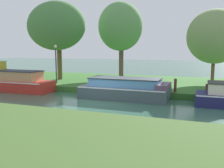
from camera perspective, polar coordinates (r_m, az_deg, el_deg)
The scene contains 10 objects.
ground_plane at distance 15.47m, azimuth -3.52°, elevation -3.78°, with size 120.00×120.00×0.00m, color #355E4B.
riverbank_far at distance 21.92m, azimuth 3.98°, elevation 0.22°, with size 72.00×10.00×0.40m, color #326427.
slate_barge at distance 15.95m, azimuth 3.05°, elevation -1.18°, with size 5.61×2.21×1.35m.
red_cruiser at distance 20.73m, azimuth -22.37°, elevation 0.62°, with size 7.35×1.94×2.23m.
willow_tree_left at distance 22.97m, azimuth -12.65°, elevation 12.69°, with size 5.56×3.32×6.86m.
willow_tree_centre at distance 23.97m, azimuth 1.90°, elevation 12.83°, with size 4.13×3.96×7.06m.
willow_tree_right at distance 21.76m, azimuth 22.27°, elevation 9.91°, with size 4.33×4.60×5.85m.
lamp_post at distance 20.76m, azimuth -12.60°, elevation 5.48°, with size 0.24×0.24×3.06m.
mooring_post_near at distance 16.41m, azimuth 20.69°, elevation -1.07°, with size 0.16×0.16×0.63m, color #55302D.
mooring_post_far at distance 16.49m, azimuth 14.16°, elevation -0.33°, with size 0.18×0.18×0.87m, color #532F2A.
Camera 1 is at (6.21, -13.81, 3.14)m, focal length 40.33 mm.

